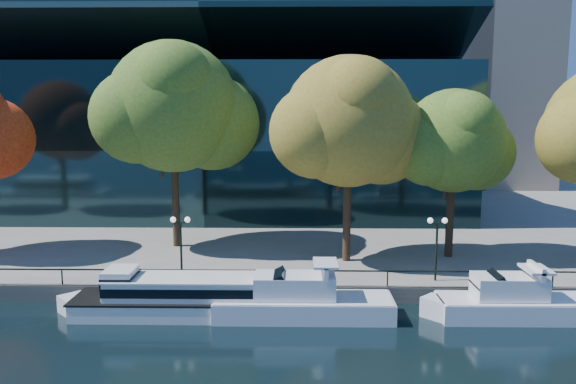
{
  "coord_description": "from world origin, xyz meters",
  "views": [
    {
      "loc": [
        4.53,
        -29.89,
        11.7
      ],
      "look_at": [
        3.84,
        8.0,
        6.1
      ],
      "focal_mm": 35.0,
      "sensor_mm": 36.0,
      "label": 1
    }
  ],
  "objects_px": {
    "tree_2": "(176,110)",
    "lamp_1": "(181,233)",
    "tree_3": "(351,124)",
    "tree_4": "(455,143)",
    "tour_boat": "(183,295)",
    "cruiser_near": "(296,300)",
    "cruiser_far": "(508,301)",
    "lamp_2": "(437,234)"
  },
  "relations": [
    {
      "from": "tree_2",
      "to": "lamp_1",
      "type": "height_order",
      "value": "tree_2"
    },
    {
      "from": "tree_3",
      "to": "lamp_1",
      "type": "distance_m",
      "value": 13.7
    },
    {
      "from": "tree_4",
      "to": "tour_boat",
      "type": "bearing_deg",
      "value": -151.86
    },
    {
      "from": "cruiser_near",
      "to": "cruiser_far",
      "type": "xyz_separation_m",
      "value": [
        11.98,
        0.06,
        -0.01
      ]
    },
    {
      "from": "cruiser_near",
      "to": "tree_3",
      "type": "relative_size",
      "value": 0.78
    },
    {
      "from": "tree_2",
      "to": "tree_4",
      "type": "bearing_deg",
      "value": -7.85
    },
    {
      "from": "tour_boat",
      "to": "cruiser_far",
      "type": "bearing_deg",
      "value": -0.63
    },
    {
      "from": "tree_3",
      "to": "lamp_2",
      "type": "relative_size",
      "value": 3.57
    },
    {
      "from": "tree_3",
      "to": "lamp_2",
      "type": "distance_m",
      "value": 9.55
    },
    {
      "from": "tree_4",
      "to": "tree_3",
      "type": "bearing_deg",
      "value": -170.52
    },
    {
      "from": "cruiser_near",
      "to": "tree_3",
      "type": "height_order",
      "value": "tree_3"
    },
    {
      "from": "lamp_1",
      "to": "lamp_2",
      "type": "distance_m",
      "value": 16.07
    },
    {
      "from": "tree_2",
      "to": "lamp_2",
      "type": "distance_m",
      "value": 21.48
    },
    {
      "from": "tree_2",
      "to": "tree_4",
      "type": "distance_m",
      "value": 20.93
    },
    {
      "from": "cruiser_far",
      "to": "lamp_1",
      "type": "bearing_deg",
      "value": 168.69
    },
    {
      "from": "tour_boat",
      "to": "tree_2",
      "type": "height_order",
      "value": "tree_2"
    },
    {
      "from": "tree_2",
      "to": "lamp_2",
      "type": "height_order",
      "value": "tree_2"
    },
    {
      "from": "cruiser_near",
      "to": "cruiser_far",
      "type": "relative_size",
      "value": 1.16
    },
    {
      "from": "tree_3",
      "to": "tree_4",
      "type": "relative_size",
      "value": 1.18
    },
    {
      "from": "tour_boat",
      "to": "lamp_2",
      "type": "distance_m",
      "value": 15.94
    },
    {
      "from": "cruiser_near",
      "to": "tree_2",
      "type": "xyz_separation_m",
      "value": [
        -9.26,
        12.63,
        10.67
      ]
    },
    {
      "from": "tour_boat",
      "to": "lamp_1",
      "type": "relative_size",
      "value": 3.56
    },
    {
      "from": "tour_boat",
      "to": "tree_2",
      "type": "distance_m",
      "value": 16.47
    },
    {
      "from": "cruiser_far",
      "to": "tree_4",
      "type": "xyz_separation_m",
      "value": [
        -0.65,
        9.72,
        8.31
      ]
    },
    {
      "from": "tree_3",
      "to": "lamp_1",
      "type": "height_order",
      "value": "tree_3"
    },
    {
      "from": "lamp_2",
      "to": "cruiser_near",
      "type": "bearing_deg",
      "value": -156.02
    },
    {
      "from": "cruiser_near",
      "to": "lamp_2",
      "type": "xyz_separation_m",
      "value": [
        8.8,
        3.91,
        2.97
      ]
    },
    {
      "from": "cruiser_near",
      "to": "lamp_1",
      "type": "xyz_separation_m",
      "value": [
        -7.27,
        3.91,
        2.97
      ]
    },
    {
      "from": "tree_2",
      "to": "tree_3",
      "type": "distance_m",
      "value": 13.7
    },
    {
      "from": "lamp_1",
      "to": "lamp_2",
      "type": "height_order",
      "value": "same"
    },
    {
      "from": "tour_boat",
      "to": "lamp_2",
      "type": "bearing_deg",
      "value": 13.44
    },
    {
      "from": "tree_4",
      "to": "lamp_2",
      "type": "bearing_deg",
      "value": -113.35
    },
    {
      "from": "tree_2",
      "to": "tree_4",
      "type": "relative_size",
      "value": 1.31
    },
    {
      "from": "tree_2",
      "to": "cruiser_far",
      "type": "bearing_deg",
      "value": -30.6
    },
    {
      "from": "tree_2",
      "to": "lamp_1",
      "type": "bearing_deg",
      "value": -77.12
    },
    {
      "from": "tree_4",
      "to": "lamp_2",
      "type": "distance_m",
      "value": 8.32
    },
    {
      "from": "tour_boat",
      "to": "tree_4",
      "type": "relative_size",
      "value": 1.18
    },
    {
      "from": "cruiser_near",
      "to": "tree_3",
      "type": "bearing_deg",
      "value": 66.18
    },
    {
      "from": "cruiser_far",
      "to": "tree_3",
      "type": "height_order",
      "value": "tree_3"
    },
    {
      "from": "tree_2",
      "to": "tour_boat",
      "type": "bearing_deg",
      "value": -77.25
    },
    {
      "from": "cruiser_near",
      "to": "tree_4",
      "type": "xyz_separation_m",
      "value": [
        11.33,
        9.79,
        8.3
      ]
    },
    {
      "from": "tree_3",
      "to": "lamp_1",
      "type": "xyz_separation_m",
      "value": [
        -11.04,
        -4.61,
        -6.69
      ]
    }
  ]
}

